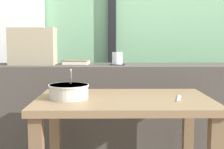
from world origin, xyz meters
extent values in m
cube|color=white|center=(-0.94, 1.11, 1.25)|extent=(0.56, 0.06, 2.50)
cube|color=black|center=(-0.07, 1.14, 1.30)|extent=(0.07, 0.05, 2.60)
cube|color=#423D38|center=(0.00, 0.55, 0.41)|extent=(2.80, 0.38, 0.82)
cube|color=brown|center=(-0.43, 0.19, 0.33)|extent=(0.06, 0.06, 0.66)
cube|color=brown|center=(0.39, 0.19, 0.33)|extent=(0.06, 0.06, 0.66)
cube|color=#846647|center=(-0.02, -0.06, 0.68)|extent=(0.92, 0.60, 0.03)
cube|color=black|center=(-0.04, 0.53, 0.82)|extent=(0.10, 0.10, 0.00)
cylinder|color=white|center=(-0.04, 0.53, 0.87)|extent=(0.07, 0.07, 0.09)
cylinder|color=gold|center=(-0.04, 0.53, 0.86)|extent=(0.07, 0.07, 0.06)
cube|color=brown|center=(-0.33, 0.57, 0.82)|extent=(0.19, 0.16, 0.00)
cube|color=silver|center=(-0.33, 0.57, 0.83)|extent=(0.19, 0.15, 0.02)
cube|color=brown|center=(-0.33, 0.57, 0.85)|extent=(0.19, 0.16, 0.00)
cube|color=brown|center=(-0.42, 0.58, 0.83)|extent=(0.02, 0.14, 0.03)
cube|color=tan|center=(-0.63, 0.55, 0.95)|extent=(0.32, 0.15, 0.26)
cylinder|color=beige|center=(-0.31, -0.08, 0.73)|extent=(0.20, 0.20, 0.07)
cylinder|color=beige|center=(-0.31, -0.08, 0.76)|extent=(0.21, 0.21, 0.01)
cylinder|color=brown|center=(-0.31, -0.08, 0.72)|extent=(0.18, 0.18, 0.05)
cylinder|color=silver|center=(-0.30, -0.05, 0.78)|extent=(0.03, 0.12, 0.13)
ellipsoid|color=silver|center=(-0.30, -0.03, 0.74)|extent=(0.03, 0.05, 0.01)
cube|color=silver|center=(0.26, -0.10, 0.70)|extent=(0.06, 0.17, 0.01)
camera|label=1|loc=(-0.10, -1.73, 1.00)|focal=51.71mm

